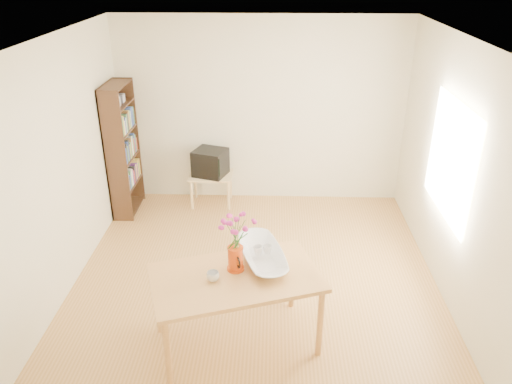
{
  "coord_description": "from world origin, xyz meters",
  "views": [
    {
      "loc": [
        0.17,
        -4.48,
        3.31
      ],
      "look_at": [
        0.0,
        0.3,
        1.0
      ],
      "focal_mm": 35.0,
      "sensor_mm": 36.0,
      "label": 1
    }
  ],
  "objects_px": {
    "pitcher": "(236,259)",
    "television": "(210,162)",
    "mug": "(213,276)",
    "table": "(236,283)",
    "bowl": "(262,235)"
  },
  "relations": [
    {
      "from": "pitcher",
      "to": "bowl",
      "type": "relative_size",
      "value": 0.43
    },
    {
      "from": "table",
      "to": "television",
      "type": "height_order",
      "value": "television"
    },
    {
      "from": "pitcher",
      "to": "television",
      "type": "relative_size",
      "value": 0.45
    },
    {
      "from": "table",
      "to": "mug",
      "type": "distance_m",
      "value": 0.24
    },
    {
      "from": "bowl",
      "to": "television",
      "type": "bearing_deg",
      "value": 107.05
    },
    {
      "from": "pitcher",
      "to": "bowl",
      "type": "distance_m",
      "value": 0.33
    },
    {
      "from": "table",
      "to": "bowl",
      "type": "xyz_separation_m",
      "value": [
        0.23,
        0.28,
        0.33
      ]
    },
    {
      "from": "table",
      "to": "pitcher",
      "type": "relative_size",
      "value": 7.0
    },
    {
      "from": "bowl",
      "to": "pitcher",
      "type": "bearing_deg",
      "value": -141.74
    },
    {
      "from": "mug",
      "to": "television",
      "type": "xyz_separation_m",
      "value": [
        -0.37,
        2.93,
        -0.14
      ]
    },
    {
      "from": "table",
      "to": "television",
      "type": "bearing_deg",
      "value": 82.61
    },
    {
      "from": "pitcher",
      "to": "mug",
      "type": "xyz_separation_m",
      "value": [
        -0.18,
        -0.17,
        -0.06
      ]
    },
    {
      "from": "pitcher",
      "to": "table",
      "type": "bearing_deg",
      "value": -107.87
    },
    {
      "from": "bowl",
      "to": "television",
      "type": "height_order",
      "value": "bowl"
    },
    {
      "from": "table",
      "to": "television",
      "type": "relative_size",
      "value": 3.14
    }
  ]
}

